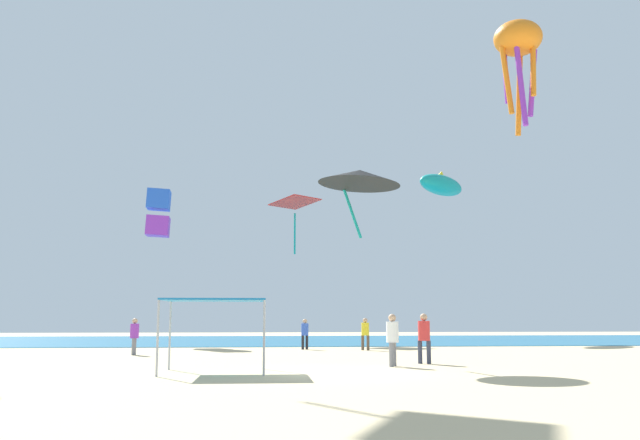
{
  "coord_description": "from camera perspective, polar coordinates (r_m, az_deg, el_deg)",
  "views": [
    {
      "loc": [
        -2.25,
        -21.93,
        1.78
      ],
      "look_at": [
        0.91,
        15.9,
        7.21
      ],
      "focal_mm": 37.92,
      "sensor_mm": 36.0,
      "label": 1
    }
  ],
  "objects": [
    {
      "name": "ground",
      "position": [
        22.12,
        1.11,
        -12.88
      ],
      "size": [
        110.0,
        110.0,
        0.1
      ],
      "primitive_type": "cube",
      "color": "#D1BA8C"
    },
    {
      "name": "ocean_strip",
      "position": [
        51.32,
        -2.29,
        -10.1
      ],
      "size": [
        110.0,
        22.38,
        0.03
      ],
      "primitive_type": "cube",
      "color": "#1E6B93",
      "rests_on": "ground"
    },
    {
      "name": "canopy_tent",
      "position": [
        22.27,
        -8.84,
        -6.91
      ],
      "size": [
        3.25,
        2.76,
        2.34
      ],
      "color": "#B2B2B7",
      "rests_on": "ground"
    },
    {
      "name": "person_near_tent",
      "position": [
        26.44,
        8.77,
        -9.5
      ],
      "size": [
        0.47,
        0.45,
        1.89
      ],
      "rotation": [
        0.0,
        0.0,
        5.84
      ],
      "color": "#33384C",
      "rests_on": "ground"
    },
    {
      "name": "person_leftmost",
      "position": [
        37.3,
        -1.29,
        -9.39
      ],
      "size": [
        0.39,
        0.39,
        1.65
      ],
      "rotation": [
        0.0,
        0.0,
        0.65
      ],
      "color": "black",
      "rests_on": "ground"
    },
    {
      "name": "person_central",
      "position": [
        33.13,
        -15.39,
        -9.21
      ],
      "size": [
        0.4,
        0.45,
        1.7
      ],
      "rotation": [
        0.0,
        0.0,
        4.71
      ],
      "color": "slate",
      "rests_on": "ground"
    },
    {
      "name": "person_rightmost",
      "position": [
        36.57,
        3.84,
        -9.34
      ],
      "size": [
        0.42,
        0.4,
        1.7
      ],
      "rotation": [
        0.0,
        0.0,
        2.64
      ],
      "color": "brown",
      "rests_on": "ground"
    },
    {
      "name": "person_far_shore",
      "position": [
        24.86,
        6.13,
        -9.67
      ],
      "size": [
        0.44,
        0.46,
        1.87
      ],
      "rotation": [
        0.0,
        0.0,
        4.23
      ],
      "color": "slate",
      "rests_on": "ground"
    },
    {
      "name": "kite_diamond_red",
      "position": [
        48.14,
        -2.13,
        1.28
      ],
      "size": [
        3.87,
        3.86,
        3.96
      ],
      "rotation": [
        0.0,
        0.0,
        3.87
      ],
      "color": "red"
    },
    {
      "name": "kite_box_blue",
      "position": [
        46.07,
        -13.48,
        0.57
      ],
      "size": [
        1.6,
        1.54,
        3.15
      ],
      "rotation": [
        0.0,
        0.0,
        1.63
      ],
      "color": "blue"
    },
    {
      "name": "kite_delta_black",
      "position": [
        26.08,
        3.34,
        3.62
      ],
      "size": [
        3.57,
        3.55,
        2.6
      ],
      "rotation": [
        0.0,
        0.0,
        4.84
      ],
      "color": "black"
    },
    {
      "name": "kite_octopus_orange",
      "position": [
        39.21,
        16.37,
        14.07
      ],
      "size": [
        3.65,
        3.65,
        6.11
      ],
      "rotation": [
        0.0,
        0.0,
        5.45
      ],
      "color": "orange"
    },
    {
      "name": "kite_inflatable_teal",
      "position": [
        52.3,
        10.2,
        2.93
      ],
      "size": [
        5.22,
        5.01,
        2.18
      ],
      "rotation": [
        0.0,
        0.0,
        0.74
      ],
      "color": "teal"
    }
  ]
}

